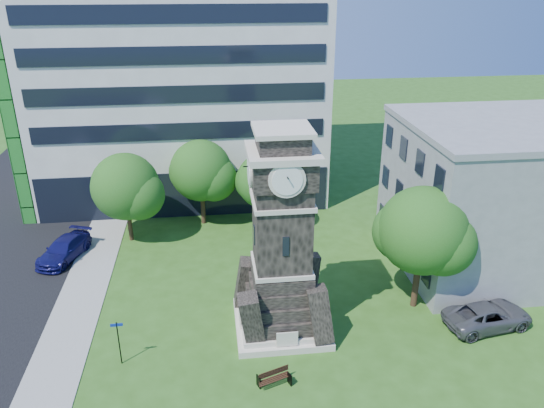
{
  "coord_description": "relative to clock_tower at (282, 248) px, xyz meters",
  "views": [
    {
      "loc": [
        -0.71,
        -23.9,
        19.41
      ],
      "look_at": [
        2.91,
        5.72,
        6.37
      ],
      "focal_mm": 35.0,
      "sensor_mm": 36.0,
      "label": 1
    }
  ],
  "objects": [
    {
      "name": "ground",
      "position": [
        -3.0,
        -2.0,
        -5.28
      ],
      "size": [
        160.0,
        160.0,
        0.0
      ],
      "primitive_type": "plane",
      "color": "#2B5317",
      "rests_on": "ground"
    },
    {
      "name": "sidewalk",
      "position": [
        -12.5,
        3.0,
        -5.25
      ],
      "size": [
        3.0,
        70.0,
        0.06
      ],
      "primitive_type": "cube",
      "color": "gray",
      "rests_on": "ground"
    },
    {
      "name": "clock_tower",
      "position": [
        0.0,
        0.0,
        0.0
      ],
      "size": [
        5.4,
        5.4,
        12.22
      ],
      "color": "beige",
      "rests_on": "ground"
    },
    {
      "name": "office_tall",
      "position": [
        -6.2,
        23.84,
        8.94
      ],
      "size": [
        26.2,
        15.11,
        28.6
      ],
      "color": "white",
      "rests_on": "ground"
    },
    {
      "name": "office_low",
      "position": [
        16.97,
        6.0,
        -0.07
      ],
      "size": [
        15.2,
        12.2,
        10.4
      ],
      "color": "#929497",
      "rests_on": "ground"
    },
    {
      "name": "car_street_north",
      "position": [
        -14.75,
        10.05,
        -4.53
      ],
      "size": [
        3.74,
        5.57,
        1.5
      ],
      "primitive_type": "imported",
      "rotation": [
        0.0,
        0.0,
        -0.35
      ],
      "color": "#131252",
      "rests_on": "ground"
    },
    {
      "name": "car_east_lot",
      "position": [
        12.21,
        -1.5,
        -4.54
      ],
      "size": [
        5.62,
        3.26,
        1.47
      ],
      "primitive_type": "imported",
      "rotation": [
        0.0,
        0.0,
        1.73
      ],
      "color": "#545459",
      "rests_on": "ground"
    },
    {
      "name": "park_bench",
      "position": [
        -1.04,
        -4.86,
        -4.82
      ],
      "size": [
        1.69,
        0.45,
        0.88
      ],
      "rotation": [
        0.0,
        0.0,
        0.35
      ],
      "color": "black",
      "rests_on": "ground"
    },
    {
      "name": "street_sign",
      "position": [
        -9.02,
        -2.24,
        -3.61
      ],
      "size": [
        0.64,
        0.06,
        2.67
      ],
      "rotation": [
        0.0,
        0.0,
        0.04
      ],
      "color": "black",
      "rests_on": "ground"
    },
    {
      "name": "tree_nw",
      "position": [
        -10.16,
        12.51,
        -0.93
      ],
      "size": [
        5.66,
        5.15,
        7.11
      ],
      "rotation": [
        0.0,
        0.0,
        -0.23
      ],
      "color": "#332114",
      "rests_on": "ground"
    },
    {
      "name": "tree_nc",
      "position": [
        -4.47,
        14.94,
        -0.76
      ],
      "size": [
        5.52,
        5.02,
        7.22
      ],
      "rotation": [
        0.0,
        0.0,
        -0.35
      ],
      "color": "#332114",
      "rests_on": "ground"
    },
    {
      "name": "tree_ne",
      "position": [
        0.51,
        13.19,
        -1.19
      ],
      "size": [
        4.91,
        4.46,
        6.5
      ],
      "rotation": [
        0.0,
        0.0,
        0.04
      ],
      "color": "#332114",
      "rests_on": "ground"
    },
    {
      "name": "tree_east",
      "position": [
        8.73,
        1.13,
        -0.19
      ],
      "size": [
        5.9,
        5.37,
        7.99
      ],
      "rotation": [
        0.0,
        0.0,
        -0.16
      ],
      "color": "#332114",
      "rests_on": "ground"
    }
  ]
}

